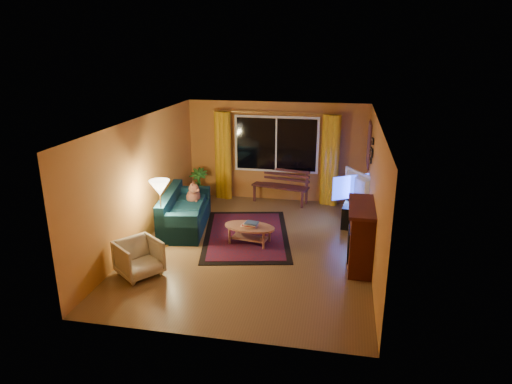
% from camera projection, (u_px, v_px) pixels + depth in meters
% --- Properties ---
extents(floor, '(4.50, 6.00, 0.02)m').
position_uv_depth(floor, '(253.00, 247.00, 9.06)').
color(floor, brown).
rests_on(floor, ground).
extents(ceiling, '(4.50, 6.00, 0.02)m').
position_uv_depth(ceiling, '(253.00, 121.00, 8.28)').
color(ceiling, white).
rests_on(ceiling, ground).
extents(wall_back, '(4.50, 0.02, 2.50)m').
position_uv_depth(wall_back, '(276.00, 152.00, 11.48)').
color(wall_back, '#C07936').
rests_on(wall_back, ground).
extents(wall_left, '(0.02, 6.00, 2.50)m').
position_uv_depth(wall_left, '(142.00, 180.00, 9.08)').
color(wall_left, '#C07936').
rests_on(wall_left, ground).
extents(wall_right, '(0.02, 6.00, 2.50)m').
position_uv_depth(wall_right, '(375.00, 194.00, 8.26)').
color(wall_right, '#C07936').
rests_on(wall_right, ground).
extents(window, '(2.00, 0.02, 1.30)m').
position_uv_depth(window, '(276.00, 145.00, 11.36)').
color(window, black).
rests_on(window, wall_back).
extents(curtain_rod, '(3.20, 0.03, 0.03)m').
position_uv_depth(curtain_rod, '(276.00, 113.00, 11.07)').
color(curtain_rod, '#BF8C3F').
rests_on(curtain_rod, wall_back).
extents(curtain_left, '(0.36, 0.36, 2.24)m').
position_uv_depth(curtain_left, '(223.00, 156.00, 11.64)').
color(curtain_left, gold).
rests_on(curtain_left, ground).
extents(curtain_right, '(0.36, 0.36, 2.24)m').
position_uv_depth(curtain_right, '(330.00, 161.00, 11.16)').
color(curtain_right, gold).
rests_on(curtain_right, ground).
extents(bench, '(1.48, 0.73, 0.43)m').
position_uv_depth(bench, '(280.00, 194.00, 11.53)').
color(bench, '#3C181C').
rests_on(bench, ground).
extents(potted_plant, '(0.49, 0.49, 0.84)m').
position_uv_depth(potted_plant, '(199.00, 185.00, 11.62)').
color(potted_plant, '#235B1E').
rests_on(potted_plant, ground).
extents(sofa, '(1.16, 2.10, 0.81)m').
position_uv_depth(sofa, '(185.00, 210.00, 9.90)').
color(sofa, '#0C2939').
rests_on(sofa, ground).
extents(dog, '(0.37, 0.47, 0.46)m').
position_uv_depth(dog, '(193.00, 194.00, 10.24)').
color(dog, brown).
rests_on(dog, sofa).
extents(armchair, '(0.92, 0.92, 0.70)m').
position_uv_depth(armchair, '(139.00, 256.00, 7.87)').
color(armchair, beige).
rests_on(armchair, ground).
extents(floor_lamp, '(0.30, 0.30, 1.34)m').
position_uv_depth(floor_lamp, '(161.00, 214.00, 8.91)').
color(floor_lamp, '#BF8C3F').
rests_on(floor_lamp, ground).
extents(rug, '(2.26, 3.04, 0.02)m').
position_uv_depth(rug, '(246.00, 235.00, 9.60)').
color(rug, '#5F0A12').
rests_on(rug, ground).
extents(coffee_table, '(1.19, 1.19, 0.38)m').
position_uv_depth(coffee_table, '(250.00, 235.00, 9.16)').
color(coffee_table, '#A26752').
rests_on(coffee_table, ground).
extents(tv_console, '(0.54, 1.21, 0.49)m').
position_uv_depth(tv_console, '(354.00, 211.00, 10.27)').
color(tv_console, black).
rests_on(tv_console, ground).
extents(television, '(0.75, 1.05, 0.66)m').
position_uv_depth(television, '(355.00, 187.00, 10.10)').
color(television, black).
rests_on(television, tv_console).
extents(fireplace, '(0.40, 1.20, 1.10)m').
position_uv_depth(fireplace, '(361.00, 237.00, 8.14)').
color(fireplace, maroon).
rests_on(fireplace, ground).
extents(mirror_cluster, '(0.06, 0.60, 0.56)m').
position_uv_depth(mirror_cluster, '(371.00, 149.00, 9.32)').
color(mirror_cluster, black).
rests_on(mirror_cluster, wall_right).
extents(painting, '(0.04, 0.76, 0.96)m').
position_uv_depth(painting, '(369.00, 144.00, 10.43)').
color(painting, '#CC4B29').
rests_on(painting, wall_right).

